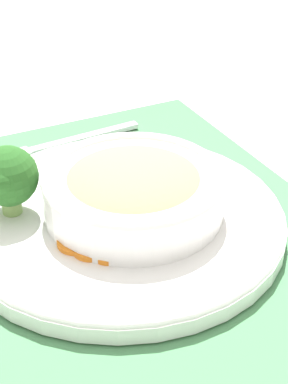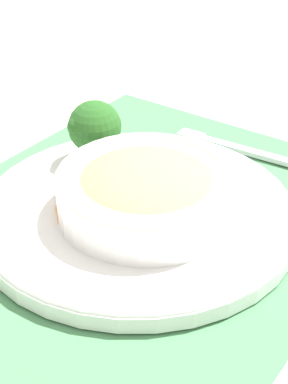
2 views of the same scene
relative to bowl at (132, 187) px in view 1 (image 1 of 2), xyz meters
The scene contains 10 objects.
ground_plane 0.05m from the bowl, 110.62° to the left, with size 4.00×4.00×0.00m, color white.
placemat 0.05m from the bowl, 110.62° to the left, with size 0.54×0.45×0.00m.
plate 0.03m from the bowl, 110.62° to the left, with size 0.33×0.33×0.02m.
bowl is the anchor object (origin of this frame).
broccoli_floret 0.12m from the bowl, 69.49° to the left, with size 0.06×0.06×0.07m.
carrot_slice_near 0.08m from the bowl, 115.90° to the left, with size 0.04×0.04×0.01m.
carrot_slice_middle 0.08m from the bowl, 129.03° to the left, with size 0.04×0.04×0.01m.
carrot_slice_far 0.08m from the bowl, 142.31° to the left, with size 0.04×0.04×0.01m.
carrot_slice_extra 0.08m from the bowl, 155.88° to the left, with size 0.04×0.04×0.01m.
fork 0.20m from the bowl, ahead, with size 0.04×0.18×0.01m.
Camera 1 is at (-0.50, 0.19, 0.38)m, focal length 60.00 mm.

